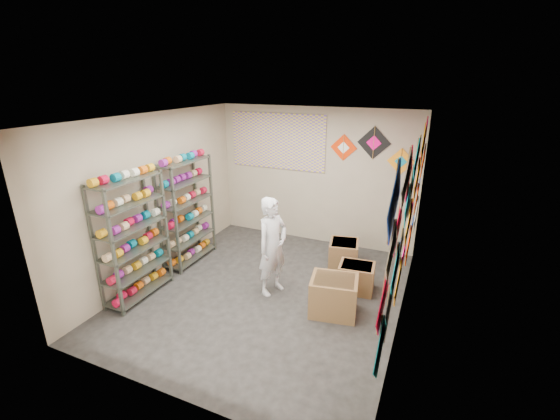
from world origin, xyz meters
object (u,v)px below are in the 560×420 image
at_px(shelf_rack_back, 187,212).
at_px(carton_a, 334,296).
at_px(carton_b, 356,277).
at_px(shopkeeper, 273,246).
at_px(shelf_rack_front, 133,239).
at_px(carton_c, 344,254).

height_order(shelf_rack_back, carton_a, shelf_rack_back).
distance_m(shelf_rack_back, carton_b, 3.14).
bearing_deg(carton_b, shopkeeper, -160.69).
xyz_separation_m(shelf_rack_front, shopkeeper, (1.85, 0.93, -0.17)).
distance_m(shelf_rack_front, shopkeeper, 2.08).
bearing_deg(shelf_rack_front, carton_b, 26.03).
xyz_separation_m(shelf_rack_back, shopkeeper, (1.85, -0.37, -0.17)).
relative_size(shelf_rack_front, shelf_rack_back, 1.00).
bearing_deg(carton_b, carton_c, 113.26).
height_order(shelf_rack_back, shopkeeper, shelf_rack_back).
bearing_deg(shelf_rack_back, shopkeeper, -11.32).
xyz_separation_m(shelf_rack_back, carton_a, (2.89, -0.54, -0.68)).
distance_m(carton_a, carton_c, 1.44).
bearing_deg(shopkeeper, shelf_rack_back, 98.24).
distance_m(shelf_rack_front, carton_b, 3.47).
distance_m(shopkeeper, carton_c, 1.59).
height_order(shelf_rack_front, carton_a, shelf_rack_front).
distance_m(shelf_rack_back, carton_a, 3.02).
height_order(shopkeeper, carton_c, shopkeeper).
relative_size(carton_a, carton_c, 1.20).
bearing_deg(carton_b, shelf_rack_front, -159.73).
bearing_deg(shelf_rack_front, shopkeeper, 26.65).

